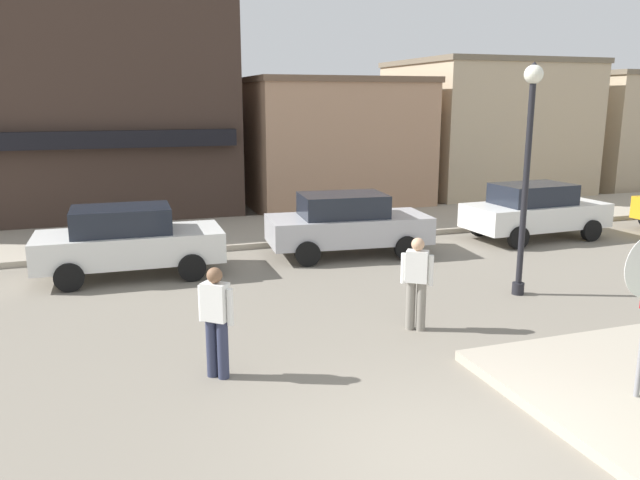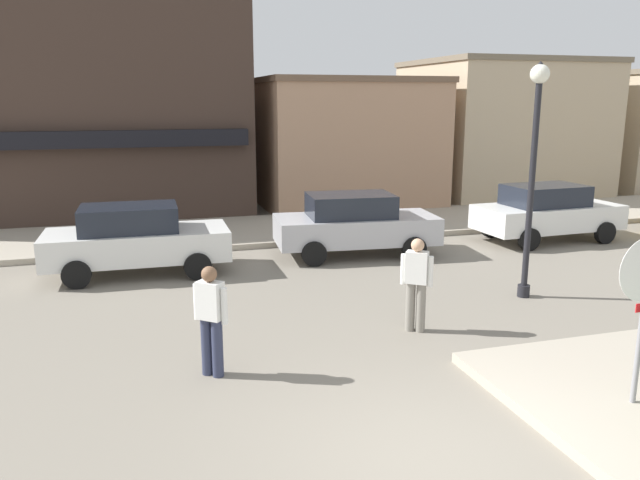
{
  "view_description": "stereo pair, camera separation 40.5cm",
  "coord_description": "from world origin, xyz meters",
  "px_view_note": "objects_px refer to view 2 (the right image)",
  "views": [
    {
      "loc": [
        -3.39,
        -5.34,
        3.86
      ],
      "look_at": [
        -0.02,
        4.5,
        1.5
      ],
      "focal_mm": 35.0,
      "sensor_mm": 36.0,
      "label": 1
    },
    {
      "loc": [
        -3.01,
        -5.46,
        3.86
      ],
      "look_at": [
        -0.02,
        4.5,
        1.5
      ],
      "focal_mm": 35.0,
      "sensor_mm": 36.0,
      "label": 2
    }
  ],
  "objects_px": {
    "parked_car_third": "(547,212)",
    "lamp_post": "(534,148)",
    "pedestrian_crossing_near": "(416,282)",
    "pedestrian_crossing_far": "(211,318)",
    "parked_car_nearest": "(136,239)",
    "parked_car_second": "(355,224)"
  },
  "relations": [
    {
      "from": "parked_car_third",
      "to": "lamp_post",
      "type": "bearing_deg",
      "value": -130.33
    },
    {
      "from": "pedestrian_crossing_near",
      "to": "pedestrian_crossing_far",
      "type": "bearing_deg",
      "value": -167.7
    },
    {
      "from": "lamp_post",
      "to": "parked_car_third",
      "type": "relative_size",
      "value": 1.11
    },
    {
      "from": "lamp_post",
      "to": "parked_car_third",
      "type": "xyz_separation_m",
      "value": [
        3.58,
        4.22,
        -2.15
      ]
    },
    {
      "from": "lamp_post",
      "to": "parked_car_third",
      "type": "distance_m",
      "value": 5.94
    },
    {
      "from": "lamp_post",
      "to": "parked_car_nearest",
      "type": "xyz_separation_m",
      "value": [
        -7.36,
        3.96,
        -2.15
      ]
    },
    {
      "from": "lamp_post",
      "to": "parked_car_nearest",
      "type": "bearing_deg",
      "value": 151.7
    },
    {
      "from": "lamp_post",
      "to": "pedestrian_crossing_far",
      "type": "relative_size",
      "value": 2.82
    },
    {
      "from": "parked_car_nearest",
      "to": "parked_car_second",
      "type": "distance_m",
      "value": 5.28
    },
    {
      "from": "lamp_post",
      "to": "parked_car_third",
      "type": "height_order",
      "value": "lamp_post"
    },
    {
      "from": "parked_car_nearest",
      "to": "parked_car_second",
      "type": "bearing_deg",
      "value": 2.28
    },
    {
      "from": "parked_car_second",
      "to": "pedestrian_crossing_near",
      "type": "bearing_deg",
      "value": -98.66
    },
    {
      "from": "parked_car_second",
      "to": "pedestrian_crossing_far",
      "type": "distance_m",
      "value": 7.43
    },
    {
      "from": "pedestrian_crossing_far",
      "to": "lamp_post",
      "type": "bearing_deg",
      "value": 16.27
    },
    {
      "from": "lamp_post",
      "to": "parked_car_second",
      "type": "distance_m",
      "value": 5.14
    },
    {
      "from": "pedestrian_crossing_near",
      "to": "pedestrian_crossing_far",
      "type": "relative_size",
      "value": 1.0
    },
    {
      "from": "parked_car_second",
      "to": "parked_car_third",
      "type": "height_order",
      "value": "same"
    },
    {
      "from": "parked_car_second",
      "to": "parked_car_third",
      "type": "xyz_separation_m",
      "value": [
        5.67,
        0.05,
        0.0
      ]
    },
    {
      "from": "lamp_post",
      "to": "pedestrian_crossing_near",
      "type": "bearing_deg",
      "value": -159.11
    },
    {
      "from": "lamp_post",
      "to": "parked_car_second",
      "type": "xyz_separation_m",
      "value": [
        -2.09,
        4.17,
        -2.15
      ]
    },
    {
      "from": "parked_car_nearest",
      "to": "parked_car_second",
      "type": "xyz_separation_m",
      "value": [
        5.28,
        0.21,
        0.0
      ]
    },
    {
      "from": "parked_car_nearest",
      "to": "parked_car_third",
      "type": "height_order",
      "value": "same"
    }
  ]
}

